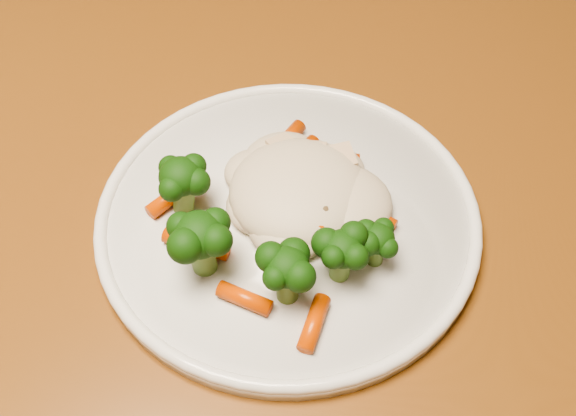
% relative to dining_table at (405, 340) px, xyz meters
% --- Properties ---
extents(dining_table, '(1.39, 1.20, 0.75)m').
position_rel_dining_table_xyz_m(dining_table, '(0.00, 0.00, 0.00)').
color(dining_table, brown).
rests_on(dining_table, ground).
extents(plate, '(0.29, 0.29, 0.01)m').
position_rel_dining_table_xyz_m(plate, '(-0.11, -0.02, 0.11)').
color(plate, white).
rests_on(plate, dining_table).
extents(meal, '(0.19, 0.18, 0.05)m').
position_rel_dining_table_xyz_m(meal, '(-0.11, -0.03, 0.14)').
color(meal, beige).
rests_on(meal, plate).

